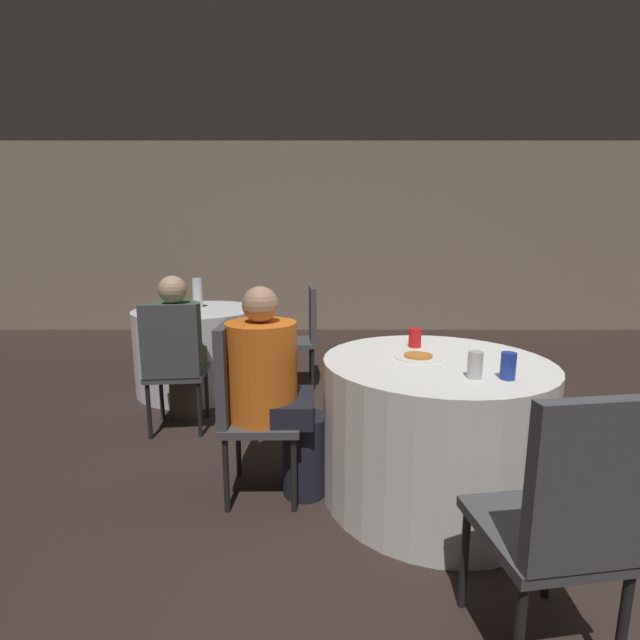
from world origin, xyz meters
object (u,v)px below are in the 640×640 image
chair_near_west (244,396)px  soda_can_blue (508,366)px  table_near (433,427)px  person_green_jacket (179,349)px  chair_far_south (174,359)px  person_orange_shirt (274,390)px  chair_near_south (567,514)px  bottle_far (198,293)px  table_far (199,349)px  pizza_plate_near (418,357)px  chair_far_east (304,329)px  soda_can_silver (475,365)px

chair_near_west → soda_can_blue: 1.30m
table_near → person_green_jacket: 1.88m
chair_far_south → person_orange_shirt: person_orange_shirt is taller
chair_near_south → chair_far_south: bearing=127.9°
person_orange_shirt → bottle_far: (-0.90, 1.80, 0.30)m
table_near → soda_can_blue: size_ratio=9.63×
table_far → soda_can_blue: (1.96, -2.02, 0.44)m
table_far → person_green_jacket: (0.09, -0.81, 0.20)m
chair_near_west → bottle_far: 1.97m
person_orange_shirt → pizza_plate_near: bearing=92.5°
table_near → chair_near_south: 1.02m
chair_far_south → person_green_jacket: (-0.02, 0.16, 0.03)m
person_orange_shirt → bottle_far: bearing=-154.1°
chair_far_south → person_green_jacket: 0.16m
table_near → chair_far_south: chair_far_south is taller
table_near → pizza_plate_near: 0.39m
table_far → person_orange_shirt: person_orange_shirt is taller
chair_far_south → person_orange_shirt: 1.07m
person_green_jacket → soda_can_blue: (1.87, -1.21, 0.23)m
chair_far_south → chair_near_west: bearing=-56.2°
soda_can_blue → bottle_far: size_ratio=0.45×
soda_can_blue → chair_near_west: bearing=165.7°
person_green_jacket → person_orange_shirt: bearing=-54.6°
chair_far_south → bottle_far: bottle_far is taller
chair_near_west → table_far: bearing=-157.5°
table_far → chair_far_east: (0.98, 0.08, 0.18)m
chair_near_south → person_orange_shirt: person_orange_shirt is taller
person_green_jacket → soda_can_silver: person_green_jacket is taller
person_orange_shirt → pizza_plate_near: (0.76, 0.04, 0.17)m
pizza_plate_near → bottle_far: bottle_far is taller
table_far → person_orange_shirt: bearing=-62.6°
chair_far_south → person_orange_shirt: (0.78, -0.73, 0.03)m
chair_near_west → soda_can_blue: (1.23, -0.31, 0.26)m
chair_near_west → chair_far_east: same height
soda_can_blue → bottle_far: 2.89m
chair_near_south → chair_near_west: (-1.14, 0.99, 0.00)m
chair_near_south → person_green_jacket: person_green_jacket is taller
chair_far_south → person_green_jacket: person_green_jacket is taller
table_near → person_green_jacket: bearing=151.6°
chair_far_east → person_orange_shirt: size_ratio=0.83×
chair_near_south → person_orange_shirt: (-0.98, 0.99, 0.03)m
chair_near_south → pizza_plate_near: (-0.22, 1.03, 0.21)m
soda_can_silver → bottle_far: bearing=131.1°
chair_far_east → person_green_jacket: 1.26m
chair_near_west → soda_can_blue: chair_near_west is taller
table_near → bottle_far: 2.55m
table_far → soda_can_silver: (1.82, -2.01, 0.44)m
chair_far_east → bottle_far: (-0.99, 0.01, 0.34)m
chair_near_south → table_far: bearing=117.0°
person_green_jacket → soda_can_silver: size_ratio=9.20×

